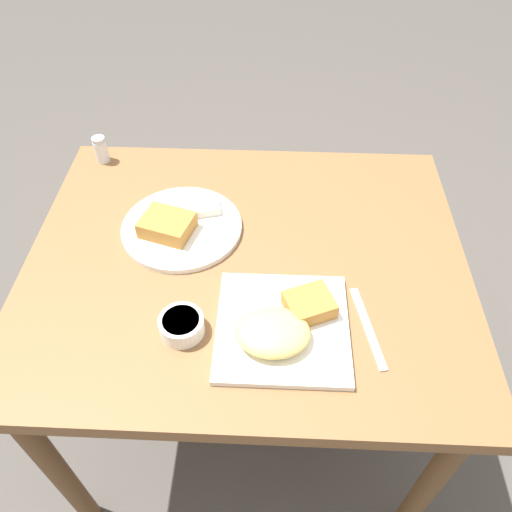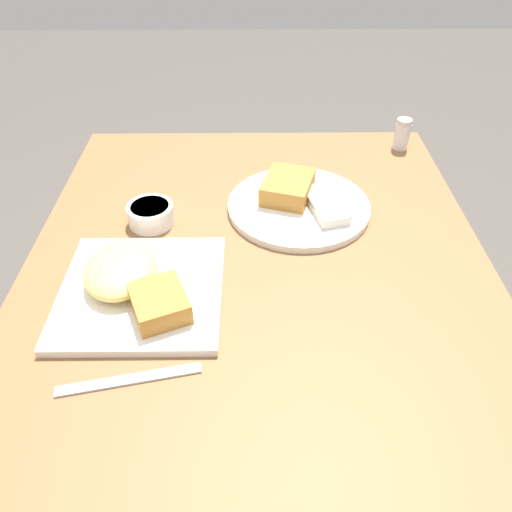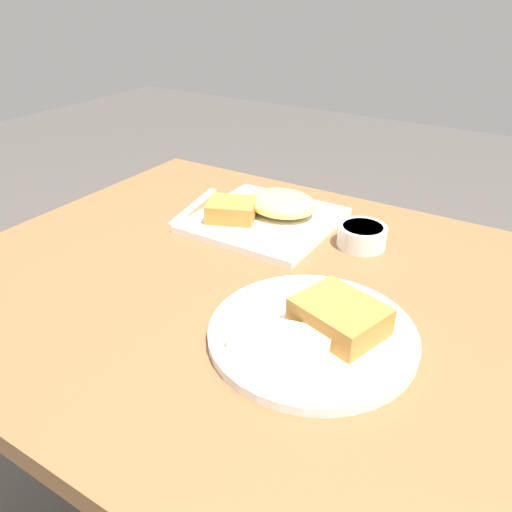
{
  "view_description": "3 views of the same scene",
  "coord_description": "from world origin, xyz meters",
  "px_view_note": "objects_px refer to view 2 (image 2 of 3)",
  "views": [
    {
      "loc": [
        0.06,
        -0.76,
        1.56
      ],
      "look_at": [
        0.02,
        -0.03,
        0.77
      ],
      "focal_mm": 35.0,
      "sensor_mm": 36.0,
      "label": 1
    },
    {
      "loc": [
        0.67,
        -0.01,
        1.3
      ],
      "look_at": [
        0.04,
        -0.0,
        0.78
      ],
      "focal_mm": 35.0,
      "sensor_mm": 36.0,
      "label": 2
    },
    {
      "loc": [
        -0.37,
        0.58,
        1.16
      ],
      "look_at": [
        -0.02,
        0.0,
        0.78
      ],
      "focal_mm": 35.0,
      "sensor_mm": 36.0,
      "label": 3
    }
  ],
  "objects_px": {
    "plate_square_near": "(136,284)",
    "plate_oval_far": "(298,201)",
    "butter_knife": "(129,380)",
    "sauce_ramekin": "(151,214)",
    "salt_shaker": "(402,136)"
  },
  "relations": [
    {
      "from": "plate_square_near",
      "to": "plate_oval_far",
      "type": "bearing_deg",
      "value": 131.12
    },
    {
      "from": "plate_square_near",
      "to": "salt_shaker",
      "type": "xyz_separation_m",
      "value": [
        -0.49,
        0.54,
        0.01
      ]
    },
    {
      "from": "plate_oval_far",
      "to": "salt_shaker",
      "type": "distance_m",
      "value": 0.36
    },
    {
      "from": "plate_oval_far",
      "to": "salt_shaker",
      "type": "bearing_deg",
      "value": 133.54
    },
    {
      "from": "plate_square_near",
      "to": "plate_oval_far",
      "type": "relative_size",
      "value": 0.92
    },
    {
      "from": "plate_oval_far",
      "to": "butter_knife",
      "type": "relative_size",
      "value": 1.44
    },
    {
      "from": "salt_shaker",
      "to": "butter_knife",
      "type": "relative_size",
      "value": 0.37
    },
    {
      "from": "plate_oval_far",
      "to": "butter_knife",
      "type": "distance_m",
      "value": 0.49
    },
    {
      "from": "plate_oval_far",
      "to": "sauce_ramekin",
      "type": "bearing_deg",
      "value": -80.52
    },
    {
      "from": "plate_square_near",
      "to": "plate_oval_far",
      "type": "distance_m",
      "value": 0.37
    },
    {
      "from": "plate_square_near",
      "to": "butter_knife",
      "type": "relative_size",
      "value": 1.32
    },
    {
      "from": "plate_oval_far",
      "to": "butter_knife",
      "type": "height_order",
      "value": "plate_oval_far"
    },
    {
      "from": "salt_shaker",
      "to": "plate_square_near",
      "type": "bearing_deg",
      "value": -47.69
    },
    {
      "from": "salt_shaker",
      "to": "butter_knife",
      "type": "xyz_separation_m",
      "value": [
        0.66,
        -0.52,
        -0.03
      ]
    },
    {
      "from": "sauce_ramekin",
      "to": "plate_oval_far",
      "type": "bearing_deg",
      "value": 99.48
    }
  ]
}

